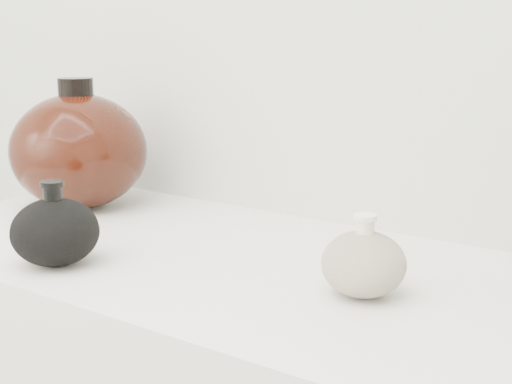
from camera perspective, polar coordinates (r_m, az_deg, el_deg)
The scene contains 3 objects.
black_gourd_vase at distance 1.00m, azimuth -15.77°, elevation -3.04°, with size 0.16×0.16×0.12m.
cream_gourd_vase at distance 0.86m, azimuth 8.61°, elevation -5.65°, with size 0.12×0.12×0.10m.
left_round_pot at distance 1.31m, azimuth -13.97°, elevation 3.25°, with size 0.26×0.26×0.23m.
Camera 1 is at (0.54, 0.19, 1.21)m, focal length 50.00 mm.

